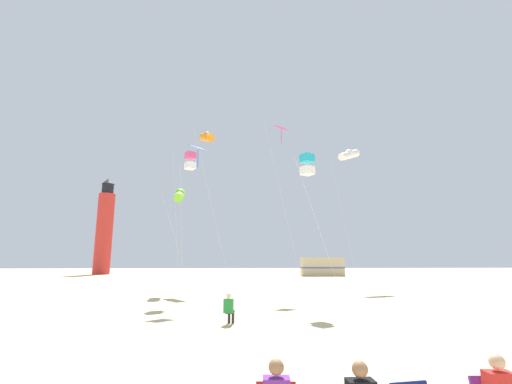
% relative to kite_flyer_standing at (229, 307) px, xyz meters
% --- Properties ---
extents(ground, '(200.00, 200.00, 0.00)m').
position_rel_kite_flyer_standing_xyz_m(ground, '(1.63, -6.01, -0.61)').
color(ground, '#D3BC8C').
extents(kite_flyer_standing, '(0.44, 0.56, 1.16)m').
position_rel_kite_flyer_standing_xyz_m(kite_flyer_standing, '(0.00, 0.00, 0.00)').
color(kite_flyer_standing, '#238438').
rests_on(kite_flyer_standing, ground).
extents(kite_tube_white, '(3.01, 2.74, 12.74)m').
position_rel_kite_flyer_standing_xyz_m(kite_tube_white, '(10.76, 16.77, 11.42)').
color(kite_tube_white, silver).
rests_on(kite_tube_white, ground).
extents(kite_diamond_magenta, '(2.63, 2.03, 12.48)m').
position_rel_kite_flyer_standing_xyz_m(kite_diamond_magenta, '(3.64, 11.04, 11.05)').
color(kite_diamond_magenta, silver).
rests_on(kite_diamond_magenta, ground).
extents(kite_box_rainbow, '(1.08, 1.08, 9.40)m').
position_rel_kite_flyer_standing_xyz_m(kite_box_rainbow, '(-2.78, 8.54, 8.20)').
color(kite_box_rainbow, silver).
rests_on(kite_box_rainbow, ground).
extents(kite_box_cyan, '(2.49, 1.92, 8.05)m').
position_rel_kite_flyer_standing_xyz_m(kite_box_cyan, '(4.07, 4.18, 6.85)').
color(kite_box_cyan, silver).
rests_on(kite_box_cyan, ground).
extents(kite_tube_lime, '(2.47, 2.61, 8.06)m').
position_rel_kite_flyer_standing_xyz_m(kite_tube_lime, '(-4.11, 13.14, 6.75)').
color(kite_tube_lime, silver).
rests_on(kite_tube_lime, ground).
extents(kite_diamond_blue, '(2.21, 2.21, 9.23)m').
position_rel_kite_flyer_standing_xyz_m(kite_diamond_blue, '(-2.13, 6.41, 8.04)').
color(kite_diamond_blue, silver).
rests_on(kite_diamond_blue, ground).
extents(kite_tube_orange, '(3.28, 3.64, 13.93)m').
position_rel_kite_flyer_standing_xyz_m(kite_tube_orange, '(-2.37, 16.20, 12.61)').
color(kite_tube_orange, silver).
rests_on(kite_tube_orange, ground).
extents(lighthouse_distant, '(2.80, 2.80, 16.80)m').
position_rel_kite_flyer_standing_xyz_m(lighthouse_distant, '(-22.50, 49.14, 7.22)').
color(lighthouse_distant, red).
rests_on(lighthouse_distant, ground).
extents(rv_van_tan, '(6.52, 2.57, 2.80)m').
position_rel_kite_flyer_standing_xyz_m(rv_van_tan, '(13.78, 40.44, 0.78)').
color(rv_van_tan, '#C6B28C').
rests_on(rv_van_tan, ground).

